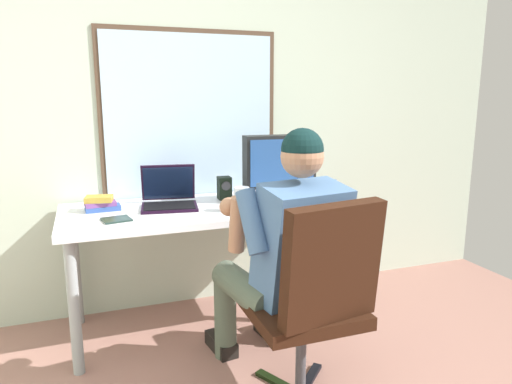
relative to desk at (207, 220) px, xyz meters
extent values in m
cube|color=#B7C6B2|center=(-0.08, 0.42, 0.58)|extent=(4.94, 0.06, 2.51)
cube|color=#4C3828|center=(0.00, 0.38, 0.54)|extent=(1.15, 0.01, 1.20)
cube|color=silver|center=(0.00, 0.38, 0.54)|extent=(1.09, 0.02, 1.14)
cylinder|color=#919B9D|center=(-0.76, -0.29, -0.31)|extent=(0.06, 0.06, 0.72)
cylinder|color=#919B9D|center=(0.76, -0.29, -0.31)|extent=(0.06, 0.06, 0.72)
cylinder|color=#919B9D|center=(-0.76, 0.29, -0.31)|extent=(0.06, 0.06, 0.72)
cylinder|color=#919B9D|center=(0.76, 0.29, -0.31)|extent=(0.06, 0.06, 0.72)
cube|color=white|center=(0.00, 0.00, 0.07)|extent=(1.67, 0.72, 0.04)
cube|color=black|center=(0.32, -0.76, -0.66)|extent=(0.22, 0.22, 0.02)
cube|color=black|center=(0.16, -0.74, -0.66)|extent=(0.16, 0.26, 0.02)
cylinder|color=#3F3F44|center=(0.23, -0.86, -0.45)|extent=(0.05, 0.05, 0.41)
cube|color=black|center=(0.23, -0.86, -0.23)|extent=(0.48, 0.48, 0.06)
cube|color=black|center=(0.26, -1.07, 0.06)|extent=(0.47, 0.18, 0.51)
cylinder|color=#4B5747|center=(0.35, -0.57, -0.20)|extent=(0.22, 0.49, 0.15)
cylinder|color=#4B5747|center=(0.31, -0.34, -0.43)|extent=(0.12, 0.12, 0.48)
cube|color=black|center=(0.30, -0.28, -0.63)|extent=(0.14, 0.25, 0.08)
cylinder|color=#4B5747|center=(0.03, -0.62, -0.20)|extent=(0.22, 0.49, 0.15)
cylinder|color=#4B5747|center=(-0.01, -0.39, -0.43)|extent=(0.12, 0.12, 0.48)
cube|color=black|center=(-0.01, -0.33, -0.63)|extent=(0.14, 0.25, 0.08)
cube|color=#456691|center=(0.23, -0.83, 0.08)|extent=(0.42, 0.36, 0.57)
sphere|color=#A97556|center=(0.23, -0.83, 0.48)|extent=(0.19, 0.19, 0.19)
sphere|color=black|center=(0.23, -0.83, 0.51)|extent=(0.19, 0.19, 0.19)
cylinder|color=#456691|center=(0.44, -0.74, 0.20)|extent=(0.12, 0.20, 0.29)
cylinder|color=#A97556|center=(0.42, -0.66, 0.06)|extent=(0.09, 0.13, 0.27)
sphere|color=#A97556|center=(0.42, -0.62, 0.03)|extent=(0.09, 0.09, 0.09)
cylinder|color=#456691|center=(0.00, -0.81, 0.20)|extent=(0.12, 0.22, 0.29)
cylinder|color=#A97556|center=(-0.02, -0.67, 0.15)|extent=(0.09, 0.12, 0.27)
sphere|color=#A97556|center=(-0.04, -0.58, 0.22)|extent=(0.09, 0.09, 0.09)
cube|color=beige|center=(0.47, 0.00, 0.09)|extent=(0.25, 0.20, 0.02)
cylinder|color=beige|center=(0.47, 0.00, 0.14)|extent=(0.04, 0.04, 0.07)
cube|color=black|center=(0.47, 0.00, 0.33)|extent=(0.45, 0.13, 0.32)
cube|color=#264C8C|center=(0.47, -0.06, 0.33)|extent=(0.41, 0.03, 0.28)
cube|color=black|center=(-0.22, 0.02, 0.09)|extent=(0.35, 0.29, 0.02)
cube|color=black|center=(-0.22, 0.02, 0.10)|extent=(0.32, 0.25, 0.00)
cube|color=black|center=(-0.19, 0.17, 0.21)|extent=(0.33, 0.12, 0.23)
cube|color=#0F1933|center=(-0.20, 0.16, 0.21)|extent=(0.30, 0.11, 0.20)
cylinder|color=silver|center=(0.16, -0.19, 0.09)|extent=(0.07, 0.07, 0.00)
cylinder|color=silver|center=(0.16, -0.19, 0.12)|extent=(0.01, 0.01, 0.07)
cylinder|color=silver|center=(0.16, -0.19, 0.19)|extent=(0.09, 0.09, 0.07)
cylinder|color=#560E17|center=(0.16, -0.19, 0.17)|extent=(0.08, 0.08, 0.03)
cube|color=black|center=(0.16, 0.15, 0.16)|extent=(0.08, 0.09, 0.14)
cylinder|color=#333338|center=(0.15, 0.11, 0.18)|extent=(0.06, 0.01, 0.06)
cube|color=#2D4C97|center=(-0.58, 0.10, 0.10)|extent=(0.20, 0.12, 0.03)
cube|color=#6C3C7F|center=(-0.60, 0.11, 0.13)|extent=(0.18, 0.13, 0.03)
cube|color=#AD8D32|center=(-0.60, 0.10, 0.15)|extent=(0.16, 0.13, 0.03)
cube|color=#1D2F2A|center=(-0.53, -0.15, 0.09)|extent=(0.16, 0.15, 0.01)
camera|label=1|loc=(-0.65, -2.66, 0.74)|focal=33.05mm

